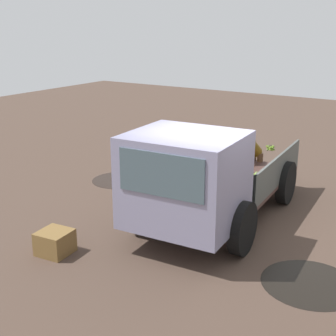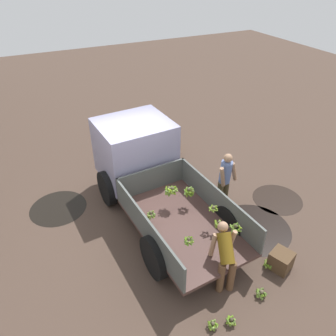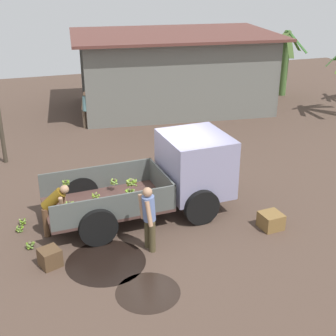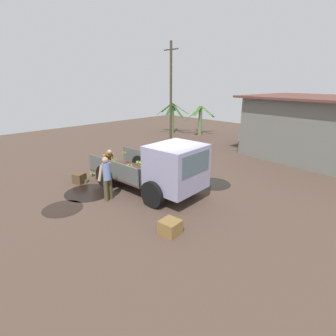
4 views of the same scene
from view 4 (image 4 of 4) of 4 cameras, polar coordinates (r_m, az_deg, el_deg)
ground at (r=10.58m, az=0.28°, el=-5.27°), size 36.00×36.00×0.00m
mud_patch_0 at (r=9.98m, az=-21.92°, el=-8.22°), size 1.38×1.38×0.01m
mud_patch_1 at (r=11.01m, az=-16.91°, el=-5.12°), size 1.86×1.86×0.01m
mud_patch_2 at (r=11.57m, az=9.77°, el=-3.41°), size 1.52×1.52×0.01m
cargo_truck at (r=9.80m, az=-0.28°, el=-0.18°), size 5.11×2.47×2.11m
utility_pole at (r=16.13m, az=0.63°, el=15.07°), size 1.09×0.14×6.39m
banana_palm_0 at (r=22.00m, az=7.01°, el=10.49°), size 2.43×2.81×2.33m
banana_palm_3 at (r=22.41m, az=0.94°, el=11.05°), size 2.36×2.36×2.51m
person_foreground_visitor at (r=9.87m, az=-13.20°, el=-1.81°), size 0.40×0.67×1.66m
person_worker_loading at (r=12.29m, az=-12.85°, el=1.65°), size 0.74×0.64×1.38m
person_bystander_near_shed at (r=16.72m, az=15.57°, el=6.08°), size 0.60×0.50×1.57m
banana_bunch_on_ground_0 at (r=12.11m, az=-17.55°, el=-2.54°), size 0.25×0.25×0.18m
banana_bunch_on_ground_1 at (r=13.41m, az=-13.29°, el=-0.13°), size 0.22×0.20×0.17m
banana_bunch_on_ground_2 at (r=13.52m, az=-11.84°, el=0.13°), size 0.19×0.19×0.18m
banana_bunch_on_ground_3 at (r=12.82m, az=-16.10°, el=-1.20°), size 0.23×0.24×0.20m
wooden_crate_0 at (r=12.07m, az=-18.72°, el=-2.14°), size 0.57×0.57×0.43m
wooden_crate_1 at (r=7.81m, az=0.49°, el=-12.75°), size 0.59×0.59×0.42m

